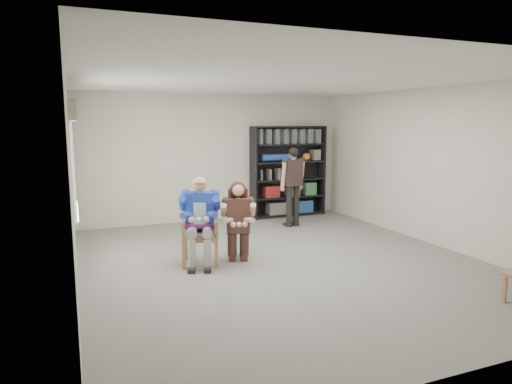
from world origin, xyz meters
name	(u,v)px	position (x,y,z in m)	size (l,w,h in m)	color
room_shell	(283,174)	(0.00, 0.00, 1.40)	(6.00, 7.00, 2.80)	silver
floor	(282,262)	(0.00, 0.00, 0.00)	(6.00, 7.00, 0.01)	slate
window_left	(74,160)	(-2.95, 1.00, 1.63)	(0.16, 2.00, 1.75)	white
armchair	(200,231)	(-1.20, 0.42, 0.53)	(0.61, 0.59, 1.06)	#95653A
seated_man	(200,221)	(-1.20, 0.42, 0.69)	(0.59, 0.83, 1.38)	#213A9C
kneeling_woman	(238,223)	(-0.62, 0.30, 0.63)	(0.53, 0.85, 1.26)	#3E2621
bookshelf	(288,171)	(1.70, 3.28, 1.05)	(1.80, 0.38, 2.10)	black
standing_man	(293,187)	(1.29, 2.21, 0.83)	(0.51, 0.29, 1.67)	black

